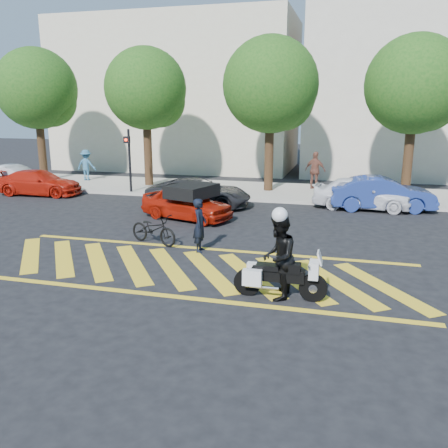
% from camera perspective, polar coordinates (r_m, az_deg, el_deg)
% --- Properties ---
extents(ground, '(90.00, 90.00, 0.00)m').
position_cam_1_polar(ground, '(12.81, -3.97, -5.44)').
color(ground, black).
rests_on(ground, ground).
extents(sidewalk, '(60.00, 5.00, 0.15)m').
position_cam_1_polar(sidewalk, '(24.11, 5.33, 3.92)').
color(sidewalk, '#9E998E').
rests_on(sidewalk, ground).
extents(crosswalk, '(12.33, 4.00, 0.01)m').
position_cam_1_polar(crosswalk, '(12.82, -4.14, -5.40)').
color(crosswalk, yellow).
rests_on(crosswalk, ground).
extents(building_left, '(16.00, 8.00, 10.00)m').
position_cam_1_polar(building_left, '(34.57, -5.42, 15.13)').
color(building_left, beige).
rests_on(building_left, ground).
extents(building_right, '(16.00, 8.00, 11.00)m').
position_cam_1_polar(building_right, '(32.82, 24.72, 14.91)').
color(building_right, beige).
rests_on(building_right, ground).
extents(tree_far_left, '(4.40, 4.40, 7.41)m').
position_cam_1_polar(tree_far_left, '(28.92, -21.33, 14.61)').
color(tree_far_left, black).
rests_on(tree_far_left, ground).
extents(tree_left, '(4.20, 4.20, 7.26)m').
position_cam_1_polar(tree_left, '(25.67, -9.07, 15.45)').
color(tree_left, black).
rests_on(tree_left, ground).
extents(tree_center, '(4.60, 4.60, 7.56)m').
position_cam_1_polar(tree_center, '(23.81, 5.95, 15.92)').
color(tree_center, black).
rests_on(tree_center, ground).
extents(tree_right, '(4.40, 4.40, 7.41)m').
position_cam_1_polar(tree_right, '(23.64, 22.25, 14.89)').
color(tree_right, black).
rests_on(tree_right, ground).
extents(signal_pole, '(0.28, 0.43, 3.20)m').
position_cam_1_polar(signal_pole, '(23.72, -11.37, 8.05)').
color(signal_pole, black).
rests_on(signal_pole, ground).
extents(officer_bike, '(0.45, 0.63, 1.61)m').
position_cam_1_polar(officer_bike, '(14.13, -2.93, -0.16)').
color(officer_bike, black).
rests_on(officer_bike, ground).
extents(bicycle, '(1.94, 1.24, 0.96)m').
position_cam_1_polar(bicycle, '(15.14, -8.47, -0.61)').
color(bicycle, black).
rests_on(bicycle, ground).
extents(police_motorcycle, '(2.12, 0.67, 0.94)m').
position_cam_1_polar(police_motorcycle, '(10.84, 6.58, -6.31)').
color(police_motorcycle, black).
rests_on(police_motorcycle, ground).
extents(officer_moto, '(0.75, 0.95, 1.95)m').
position_cam_1_polar(officer_moto, '(10.69, 6.58, -3.97)').
color(officer_moto, black).
rests_on(officer_moto, ground).
extents(red_convertible, '(3.97, 2.53, 1.26)m').
position_cam_1_polar(red_convertible, '(18.31, -4.52, 2.51)').
color(red_convertible, '#9D1507').
rests_on(red_convertible, ground).
extents(parked_far_left, '(4.14, 1.86, 1.32)m').
position_cam_1_polar(parked_far_left, '(26.83, -23.97, 5.06)').
color(parked_far_left, '#B2B6BA').
rests_on(parked_far_left, ground).
extents(parked_left, '(4.29, 1.97, 1.21)m').
position_cam_1_polar(parked_left, '(25.09, -21.33, 4.65)').
color(parked_left, '#AD170A').
rests_on(parked_left, ground).
extents(parked_mid_left, '(4.53, 2.20, 1.24)m').
position_cam_1_polar(parked_mid_left, '(20.54, -3.03, 3.76)').
color(parked_mid_left, black).
rests_on(parked_mid_left, ground).
extents(parked_mid_right, '(4.19, 1.97, 1.39)m').
position_cam_1_polar(parked_mid_right, '(20.92, 16.27, 3.61)').
color(parked_mid_right, white).
rests_on(parked_mid_right, ground).
extents(parked_right, '(4.40, 1.96, 1.40)m').
position_cam_1_polar(parked_right, '(20.96, 18.46, 3.49)').
color(parked_right, navy).
rests_on(parked_right, ground).
extents(pedestrian_left, '(1.14, 0.67, 1.73)m').
position_cam_1_polar(pedestrian_left, '(28.29, -16.23, 6.83)').
color(pedestrian_left, '#2F6183').
rests_on(pedestrian_left, sidewalk).
extents(pedestrian_right, '(1.21, 0.84, 1.90)m').
position_cam_1_polar(pedestrian_right, '(24.60, 10.92, 6.35)').
color(pedestrian_right, brown).
rests_on(pedestrian_right, sidewalk).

